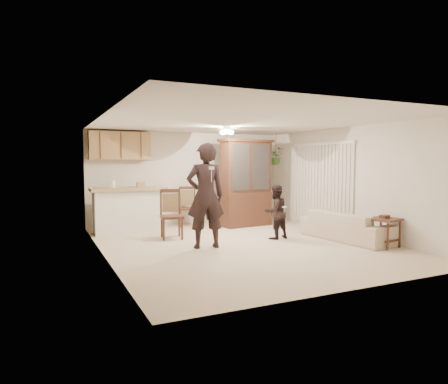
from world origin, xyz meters
name	(u,v)px	position (x,y,z in m)	size (l,w,h in m)	color
floor	(243,244)	(0.00, 0.00, 0.00)	(6.50, 6.50, 0.00)	beige
ceiling	(243,122)	(0.00, 0.00, 2.50)	(5.50, 6.50, 0.02)	silver
wall_back	(189,178)	(0.00, 3.25, 1.25)	(5.50, 0.02, 2.50)	beige
wall_front	(358,196)	(0.00, -3.25, 1.25)	(5.50, 0.02, 2.50)	beige
wall_left	(104,187)	(-2.75, 0.00, 1.25)	(0.02, 6.50, 2.50)	beige
wall_right	(347,181)	(2.75, 0.00, 1.25)	(0.02, 6.50, 2.50)	beige
breakfast_bar	(129,212)	(-1.85, 2.35, 0.50)	(1.60, 0.55, 1.00)	white
bar_top	(128,189)	(-1.85, 2.35, 1.05)	(1.75, 0.70, 0.08)	tan
upper_cabinets	(120,146)	(-1.90, 3.07, 2.10)	(1.50, 0.34, 0.70)	olive
vertical_blinds	(321,185)	(2.71, 0.90, 1.10)	(0.06, 2.30, 2.10)	beige
ceiling_fixture	(227,131)	(0.20, 1.20, 2.40)	(0.36, 0.36, 0.20)	beige
hanging_plant	(276,156)	(2.30, 2.40, 1.85)	(0.43, 0.37, 0.48)	#295E25
plant_cord	(276,145)	(2.30, 2.40, 2.17)	(0.01, 0.01, 0.65)	black
sofa	(348,223)	(2.26, -0.58, 0.37)	(1.87, 0.73, 0.73)	beige
adult	(206,202)	(-0.82, 0.01, 0.90)	(0.66, 0.43, 1.80)	black
child	(276,208)	(0.92, 0.21, 0.68)	(0.66, 0.51, 1.35)	black
china_hutch	(246,183)	(1.18, 2.08, 1.13)	(1.50, 0.70, 2.28)	#381D14
side_table	(384,232)	(2.41, -1.45, 0.30)	(0.62, 0.62, 0.65)	#381D14
chair_bar	(172,225)	(-1.14, 1.21, 0.31)	(0.56, 0.56, 1.09)	#381D14
chair_hutch_left	(188,215)	(-0.23, 2.71, 0.29)	(0.58, 0.58, 1.04)	#381D14
chair_hutch_right	(243,211)	(1.54, 2.95, 0.28)	(0.52, 0.52, 1.01)	#381D14
controller_adult	(212,168)	(-0.89, -0.47, 1.58)	(0.05, 0.18, 0.05)	white
controller_child	(284,207)	(0.96, -0.07, 0.73)	(0.03, 0.10, 0.03)	white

